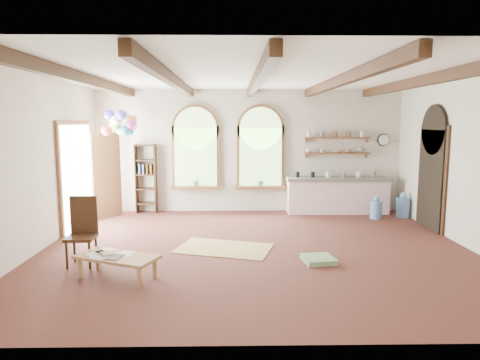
{
  "coord_description": "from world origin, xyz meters",
  "views": [
    {
      "loc": [
        -0.44,
        -7.78,
        2.37
      ],
      "look_at": [
        -0.29,
        0.6,
        1.23
      ],
      "focal_mm": 32.0,
      "sensor_mm": 36.0,
      "label": 1
    }
  ],
  "objects_px": {
    "kitchen_counter": "(337,195)",
    "coffee_table": "(117,258)",
    "balloon_cluster": "(121,123)",
    "side_chair": "(82,246)"
  },
  "relations": [
    {
      "from": "kitchen_counter",
      "to": "coffee_table",
      "type": "relative_size",
      "value": 1.96
    },
    {
      "from": "coffee_table",
      "to": "balloon_cluster",
      "type": "xyz_separation_m",
      "value": [
        -0.84,
        3.77,
        2.02
      ]
    },
    {
      "from": "side_chair",
      "to": "balloon_cluster",
      "type": "height_order",
      "value": "balloon_cluster"
    },
    {
      "from": "kitchen_counter",
      "to": "balloon_cluster",
      "type": "bearing_deg",
      "value": -170.44
    },
    {
      "from": "coffee_table",
      "to": "balloon_cluster",
      "type": "height_order",
      "value": "balloon_cluster"
    },
    {
      "from": "kitchen_counter",
      "to": "side_chair",
      "type": "bearing_deg",
      "value": -142.38
    },
    {
      "from": "kitchen_counter",
      "to": "coffee_table",
      "type": "xyz_separation_m",
      "value": [
        -4.5,
        -4.67,
        -0.16
      ]
    },
    {
      "from": "kitchen_counter",
      "to": "coffee_table",
      "type": "distance_m",
      "value": 6.49
    },
    {
      "from": "coffee_table",
      "to": "side_chair",
      "type": "bearing_deg",
      "value": 139.97
    },
    {
      "from": "side_chair",
      "to": "balloon_cluster",
      "type": "xyz_separation_m",
      "value": [
        -0.09,
        3.14,
        2.01
      ]
    }
  ]
}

